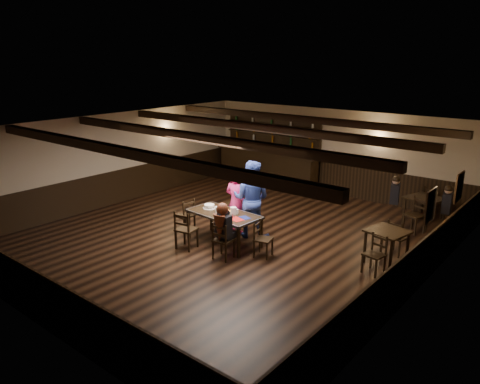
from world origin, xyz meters
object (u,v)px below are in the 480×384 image
Objects in this scene: woman_pink at (236,202)px; bar_counter at (269,163)px; cake at (209,207)px; chair_near_left at (184,227)px; man_blue at (251,199)px; dining_table at (224,216)px; chair_near_right at (222,238)px.

bar_counter is at bearing -66.16° from woman_pink.
woman_pink is at bearing 69.63° from cake.
bar_counter is (-1.93, 5.96, 0.19)m from chair_near_left.
woman_pink is at bearing -63.94° from bar_counter.
man_blue reaches higher than cake.
dining_table is 0.78m from woman_pink.
bar_counter is (-2.60, 4.34, -0.23)m from man_blue.
woman_pink is (0.20, 1.59, 0.26)m from chair_near_left.
chair_near_left is at bearing -72.02° from bar_counter.
woman_pink is 0.83× the size of man_blue.
cake is (-0.72, -0.72, -0.16)m from man_blue.
dining_table is at bearing -5.03° from cake.
man_blue is (0.22, 0.76, 0.27)m from dining_table.
bar_counter reaches higher than chair_near_left.
dining_table is at bearing 106.66° from woman_pink.
chair_near_left is 0.58× the size of woman_pink.
dining_table is 1.99× the size of chair_near_left.
chair_near_right is (1.03, 0.11, -0.04)m from chair_near_left.
man_blue reaches higher than woman_pink.
chair_near_right is 0.22× the size of bar_counter.
man_blue is at bearing 103.60° from chair_near_right.
chair_near_right is 6.56m from bar_counter.
chair_near_right is at bearing -63.09° from bar_counter.
cake is (-0.25, -0.69, 0.00)m from woman_pink.
chair_near_right is at bearing -36.04° from cake.
man_blue reaches higher than chair_near_right.
dining_table is at bearing 61.99° from chair_near_left.
man_blue is at bearing 74.21° from dining_table.
chair_near_right is at bearing 117.12° from woman_pink.
chair_near_left is at bearing -118.01° from dining_table.
woman_pink is 0.49m from man_blue.
bar_counter is at bearing 116.91° from chair_near_right.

